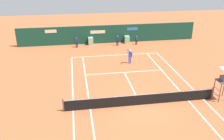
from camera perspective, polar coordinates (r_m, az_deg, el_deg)
ground_plane at (r=20.01m, az=6.34°, el=-7.25°), size 80.00×80.00×0.01m
tennis_net at (r=19.28m, az=6.85°, el=-6.80°), size 12.10×0.10×1.07m
sponsor_back_wall at (r=34.47m, az=-0.73°, el=8.35°), size 25.00×1.02×2.52m
umpire_chair at (r=21.31m, az=24.83°, el=-2.04°), size 1.00×1.00×2.75m
player_on_baseline at (r=27.05m, az=4.22°, el=3.44°), size 0.76×0.65×1.81m
ball_kid_left_post at (r=33.93m, az=5.74°, el=7.13°), size 0.42×0.19×1.26m
ball_kid_centre_post at (r=33.35m, az=1.29°, el=7.08°), size 0.46×0.23×1.39m
ball_kid_right_post at (r=32.84m, az=-8.32°, el=6.56°), size 0.46×0.19×1.36m
tennis_ball_near_service_line at (r=26.52m, az=-2.65°, el=0.93°), size 0.07×0.07×0.07m
tennis_ball_mid_court at (r=24.26m, az=9.64°, el=-1.62°), size 0.07×0.07×0.07m
tennis_ball_by_sideline at (r=27.62m, az=-2.34°, el=1.87°), size 0.07×0.07×0.07m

